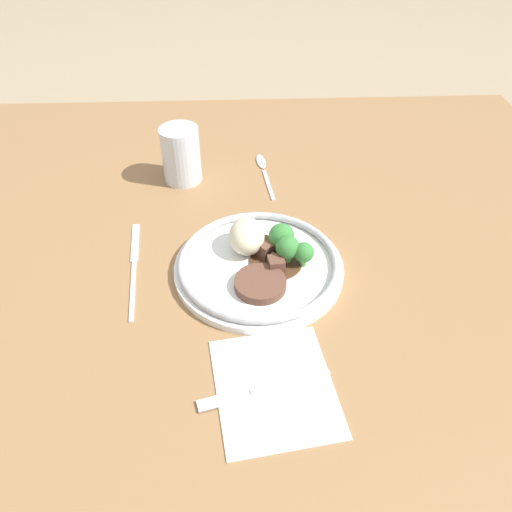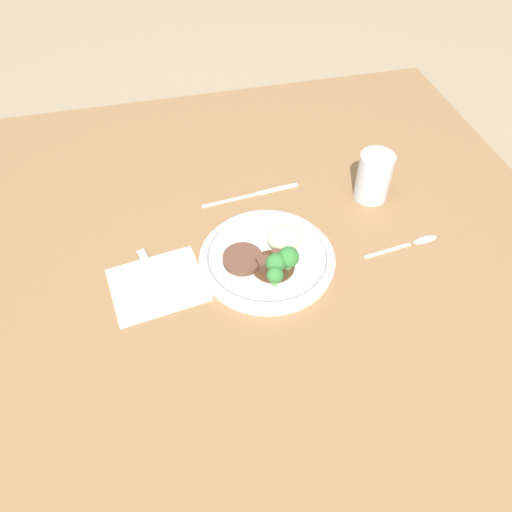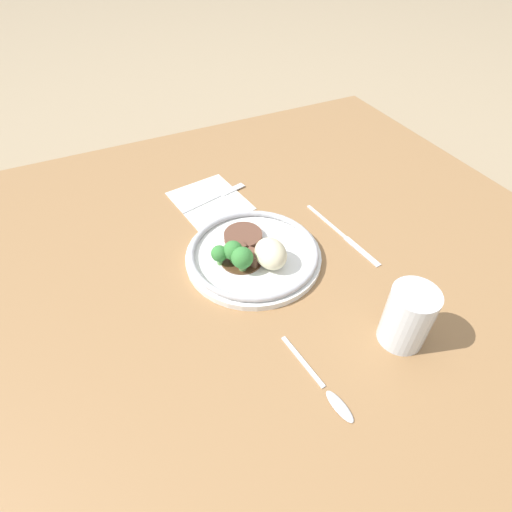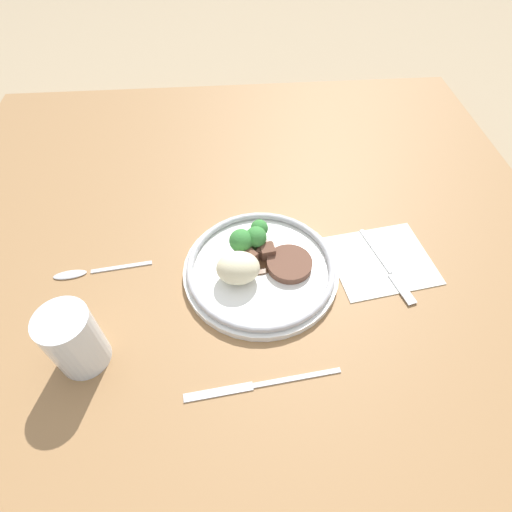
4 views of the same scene
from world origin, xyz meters
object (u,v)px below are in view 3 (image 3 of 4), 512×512
object	(u,v)px
juice_glass	(407,319)
spoon	(330,394)
plate	(252,254)
fork	(220,195)
knife	(344,236)

from	to	relation	value
juice_glass	spoon	size ratio (longest dim) A/B	0.65
plate	fork	world-z (taller)	plate
fork	spoon	size ratio (longest dim) A/B	1.02
plate	juice_glass	world-z (taller)	juice_glass
plate	knife	xyz separation A→B (m)	(0.02, 0.20, -0.02)
juice_glass	fork	xyz separation A→B (m)	(-0.48, -0.12, -0.05)
plate	juice_glass	bearing A→B (deg)	27.81
fork	juice_glass	bearing A→B (deg)	-91.22
fork	knife	distance (m)	0.30
fork	spoon	xyz separation A→B (m)	(0.52, -0.04, -0.00)
plate	fork	xyz separation A→B (m)	(-0.22, 0.02, -0.01)
fork	knife	size ratio (longest dim) A/B	0.75
fork	plate	bearing A→B (deg)	-110.61
juice_glass	fork	distance (m)	0.50
plate	juice_glass	size ratio (longest dim) A/B	2.45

